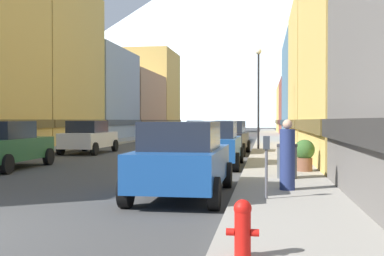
{
  "coord_description": "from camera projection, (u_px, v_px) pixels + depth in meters",
  "views": [
    {
      "loc": [
        5.71,
        -6.3,
        1.81
      ],
      "look_at": [
        0.56,
        27.3,
        1.25
      ],
      "focal_mm": 44.37,
      "sensor_mm": 36.0,
      "label": 1
    }
  ],
  "objects": [
    {
      "name": "car_driving_0",
      "position": [
        224.0,
        129.0,
        48.5
      ],
      "size": [
        2.06,
        4.4,
        1.78
      ],
      "color": "silver",
      "rests_on": "ground"
    },
    {
      "name": "car_driving_1",
      "position": [
        195.0,
        129.0,
        50.53
      ],
      "size": [
        2.06,
        4.4,
        1.78
      ],
      "color": "#591E72",
      "rests_on": "ground"
    },
    {
      "name": "car_right_1",
      "position": [
        215.0,
        144.0,
        18.34
      ],
      "size": [
        2.07,
        4.41,
        1.78
      ],
      "color": "#19478C",
      "rests_on": "ground"
    },
    {
      "name": "storefront_right_2",
      "position": [
        358.0,
        78.0,
        30.9
      ],
      "size": [
        8.81,
        10.45,
        9.49
      ],
      "color": "#D8B259",
      "rests_on": "ground"
    },
    {
      "name": "fire_hydrant_near",
      "position": [
        243.0,
        226.0,
        5.75
      ],
      "size": [
        0.4,
        0.22,
        0.7
      ],
      "color": "red",
      "rests_on": "sidewalk_right"
    },
    {
      "name": "potted_plant_0",
      "position": [
        304.0,
        154.0,
        15.47
      ],
      "size": [
        0.67,
        0.67,
        1.03
      ],
      "color": "brown",
      "rests_on": "sidewalk_right"
    },
    {
      "name": "storefront_right_5",
      "position": [
        300.0,
        110.0,
        67.19
      ],
      "size": [
        6.71,
        12.92,
        6.65
      ],
      "color": "#D8B259",
      "rests_on": "ground"
    },
    {
      "name": "car_left_2",
      "position": [
        89.0,
        137.0,
        25.92
      ],
      "size": [
        2.06,
        4.4,
        1.78
      ],
      "color": "silver",
      "rests_on": "ground"
    },
    {
      "name": "sidewalk_left",
      "position": [
        130.0,
        139.0,
        42.66
      ],
      "size": [
        2.5,
        100.0,
        0.15
      ],
      "primitive_type": "cube",
      "color": "gray",
      "rests_on": "ground"
    },
    {
      "name": "storefront_left_2",
      "position": [
        34.0,
        68.0,
        35.25
      ],
      "size": [
        7.89,
        9.77,
        11.72
      ],
      "color": "#D8B259",
      "rests_on": "ground"
    },
    {
      "name": "trash_bin_right",
      "position": [
        287.0,
        161.0,
        13.59
      ],
      "size": [
        0.59,
        0.59,
        0.98
      ],
      "color": "#4C5156",
      "rests_on": "sidewalk_right"
    },
    {
      "name": "pedestrian_0",
      "position": [
        287.0,
        157.0,
        11.31
      ],
      "size": [
        0.36,
        0.36,
        1.68
      ],
      "color": "navy",
      "rests_on": "sidewalk_right"
    },
    {
      "name": "parking_meter_near",
      "position": [
        266.0,
        158.0,
        10.01
      ],
      "size": [
        0.14,
        0.1,
        1.33
      ],
      "color": "#595960",
      "rests_on": "sidewalk_right"
    },
    {
      "name": "storefront_left_3",
      "position": [
        92.0,
        96.0,
        45.75
      ],
      "size": [
        6.81,
        10.89,
        8.65
      ],
      "color": "#99A5B2",
      "rests_on": "ground"
    },
    {
      "name": "car_left_1",
      "position": [
        5.0,
        145.0,
        17.56
      ],
      "size": [
        2.17,
        4.45,
        1.78
      ],
      "color": "#265933",
      "rests_on": "ground"
    },
    {
      "name": "storefront_right_4",
      "position": [
        308.0,
        109.0,
        55.41
      ],
      "size": [
        6.83,
        9.9,
        6.61
      ],
      "color": "brown",
      "rests_on": "ground"
    },
    {
      "name": "car_right_0",
      "position": [
        183.0,
        159.0,
        11.21
      ],
      "size": [
        2.06,
        4.4,
        1.78
      ],
      "color": "#19478C",
      "rests_on": "ground"
    },
    {
      "name": "storefront_left_5",
      "position": [
        148.0,
        93.0,
        70.36
      ],
      "size": [
        8.26,
        10.41,
        11.95
      ],
      "color": "#D8B259",
      "rests_on": "ground"
    },
    {
      "name": "sidewalk_right",
      "position": [
        271.0,
        140.0,
        40.76
      ],
      "size": [
        2.5,
        100.0,
        0.15
      ],
      "primitive_type": "cube",
      "color": "gray",
      "rests_on": "ground"
    },
    {
      "name": "mountain_backdrop",
      "position": [
        263.0,
        26.0,
        262.51
      ],
      "size": [
        301.5,
        301.5,
        108.02
      ],
      "primitive_type": "cone",
      "color": "silver",
      "rests_on": "ground"
    },
    {
      "name": "car_right_2",
      "position": [
        228.0,
        137.0,
        25.28
      ],
      "size": [
        2.22,
        4.47,
        1.78
      ],
      "color": "black",
      "rests_on": "ground"
    },
    {
      "name": "storefront_right_3",
      "position": [
        331.0,
        91.0,
        43.16
      ],
      "size": [
        8.76,
        13.68,
        9.27
      ],
      "color": "slate",
      "rests_on": "ground"
    },
    {
      "name": "storefront_left_4",
      "position": [
        119.0,
        105.0,
        58.43
      ],
      "size": [
        9.35,
        13.39,
        7.61
      ],
      "color": "tan",
      "rests_on": "ground"
    },
    {
      "name": "streetlamp_right",
      "position": [
        258.0,
        83.0,
        27.64
      ],
      "size": [
        0.36,
        0.36,
        5.86
      ],
      "color": "black",
      "rests_on": "sidewalk_right"
    }
  ]
}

